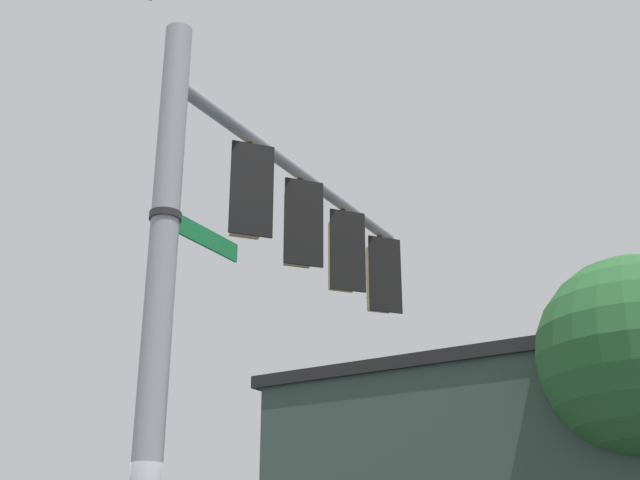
% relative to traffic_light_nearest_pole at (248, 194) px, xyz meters
% --- Properties ---
extents(signal_pole, '(0.30, 0.30, 7.38)m').
position_rel_traffic_light_nearest_pole_xyz_m(signal_pole, '(-1.13, -0.94, -2.19)').
color(signal_pole, gray).
rests_on(signal_pole, ground).
extents(mast_arm, '(4.31, 3.55, 0.17)m').
position_rel_traffic_light_nearest_pole_xyz_m(mast_arm, '(0.97, 0.76, 0.79)').
color(mast_arm, gray).
extents(traffic_light_nearest_pole, '(0.54, 0.49, 1.31)m').
position_rel_traffic_light_nearest_pole_xyz_m(traffic_light_nearest_pole, '(0.00, 0.00, 0.00)').
color(traffic_light_nearest_pole, black).
extents(traffic_light_mid_inner, '(0.54, 0.49, 1.31)m').
position_rel_traffic_light_nearest_pole_xyz_m(traffic_light_mid_inner, '(0.93, 0.76, 0.00)').
color(traffic_light_mid_inner, black).
extents(traffic_light_mid_outer, '(0.54, 0.49, 1.31)m').
position_rel_traffic_light_nearest_pole_xyz_m(traffic_light_mid_outer, '(1.86, 1.51, 0.00)').
color(traffic_light_mid_outer, black).
extents(traffic_light_arm_end, '(0.54, 0.49, 1.31)m').
position_rel_traffic_light_nearest_pole_xyz_m(traffic_light_arm_end, '(2.80, 2.27, 0.00)').
color(traffic_light_arm_end, black).
extents(street_name_sign, '(1.16, 0.99, 0.22)m').
position_rel_traffic_light_nearest_pole_xyz_m(street_name_sign, '(-0.88, -0.74, -0.85)').
color(street_name_sign, '#147238').
extents(tree_by_storefront, '(3.94, 3.94, 7.49)m').
position_rel_traffic_light_nearest_pole_xyz_m(tree_by_storefront, '(8.92, 3.74, -0.38)').
color(tree_by_storefront, '#4C3823').
rests_on(tree_by_storefront, ground).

